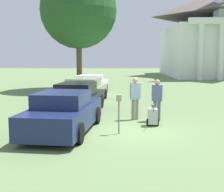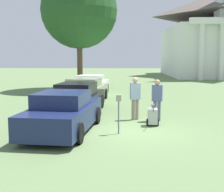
# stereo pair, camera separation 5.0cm
# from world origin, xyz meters

# --- Properties ---
(ground_plane) EXTENTS (120.00, 120.00, 0.00)m
(ground_plane) POSITION_xyz_m (0.00, 0.00, 0.00)
(ground_plane) COLOR #607A4C
(parked_car_navy) EXTENTS (2.45, 5.04, 1.47)m
(parked_car_navy) POSITION_xyz_m (-2.31, -0.09, 0.68)
(parked_car_navy) COLOR #19234C
(parked_car_navy) RESTS_ON ground_plane
(parked_car_black) EXTENTS (2.40, 5.11, 1.46)m
(parked_car_black) POSITION_xyz_m (-2.31, 3.71, 0.67)
(parked_car_black) COLOR black
(parked_car_black) RESTS_ON ground_plane
(parked_car_sage) EXTENTS (2.54, 5.41, 1.44)m
(parked_car_sage) POSITION_xyz_m (-2.31, 7.24, 0.67)
(parked_car_sage) COLOR gray
(parked_car_sage) RESTS_ON ground_plane
(parked_car_white) EXTENTS (2.48, 5.19, 1.40)m
(parked_car_white) POSITION_xyz_m (-2.31, 10.86, 0.66)
(parked_car_white) COLOR silver
(parked_car_white) RESTS_ON ground_plane
(parking_meter) EXTENTS (0.18, 0.09, 1.38)m
(parking_meter) POSITION_xyz_m (-0.33, -0.37, 0.96)
(parking_meter) COLOR slate
(parking_meter) RESTS_ON ground_plane
(person_worker) EXTENTS (0.45, 0.29, 1.82)m
(person_worker) POSITION_xyz_m (0.38, 2.14, 1.05)
(person_worker) COLOR gray
(person_worker) RESTS_ON ground_plane
(person_supervisor) EXTENTS (0.47, 0.34, 1.76)m
(person_supervisor) POSITION_xyz_m (1.28, 1.84, 1.00)
(person_supervisor) COLOR #515670
(person_supervisor) RESTS_ON ground_plane
(equipment_cart) EXTENTS (0.48, 0.99, 1.00)m
(equipment_cart) POSITION_xyz_m (1.00, 0.93, 0.39)
(equipment_cart) COLOR #B2B2AD
(equipment_cart) RESTS_ON ground_plane
(church) EXTENTS (11.64, 17.16, 23.96)m
(church) POSITION_xyz_m (12.43, 32.64, 5.85)
(church) COLOR white
(church) RESTS_ON ground_plane
(shade_tree) EXTENTS (6.07, 6.07, 9.37)m
(shade_tree) POSITION_xyz_m (-3.46, 14.25, 6.32)
(shade_tree) COLOR brown
(shade_tree) RESTS_ON ground_plane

